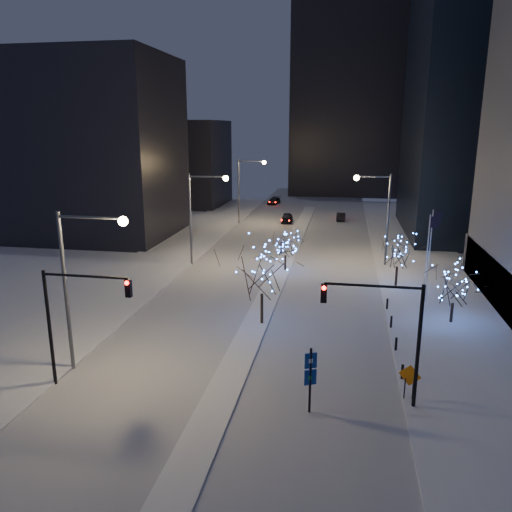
% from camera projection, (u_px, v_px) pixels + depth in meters
% --- Properties ---
extents(ground, '(160.00, 160.00, 0.00)m').
position_uv_depth(ground, '(220.00, 400.00, 27.78)').
color(ground, silver).
rests_on(ground, ground).
extents(road, '(20.00, 130.00, 0.02)m').
position_uv_depth(road, '(290.00, 251.00, 61.14)').
color(road, '#A9ADB8').
rests_on(road, ground).
extents(median, '(2.00, 80.00, 0.15)m').
position_uv_depth(median, '(285.00, 261.00, 56.36)').
color(median, silver).
rests_on(median, ground).
extents(east_sidewalk, '(10.00, 90.00, 0.15)m').
position_uv_depth(east_sidewalk, '(439.00, 297.00, 44.27)').
color(east_sidewalk, silver).
rests_on(east_sidewalk, ground).
extents(west_sidewalk, '(8.00, 90.00, 0.15)m').
position_uv_depth(west_sidewalk, '(132.00, 280.00, 49.21)').
color(west_sidewalk, silver).
rests_on(west_sidewalk, ground).
extents(filler_west_near, '(22.00, 18.00, 24.00)m').
position_uv_depth(filler_west_near, '(90.00, 148.00, 67.68)').
color(filler_west_near, black).
rests_on(filler_west_near, ground).
extents(filler_west_far, '(18.00, 16.00, 16.00)m').
position_uv_depth(filler_west_far, '(177.00, 163.00, 96.93)').
color(filler_west_far, black).
rests_on(filler_west_far, ground).
extents(horizon_block, '(24.00, 14.00, 42.00)m').
position_uv_depth(horizon_block, '(348.00, 98.00, 109.20)').
color(horizon_block, black).
rests_on(horizon_block, ground).
extents(street_lamp_w_near, '(4.40, 0.56, 10.00)m').
position_uv_depth(street_lamp_w_near, '(80.00, 270.00, 29.59)').
color(street_lamp_w_near, '#595E66').
rests_on(street_lamp_w_near, ground).
extents(street_lamp_w_mid, '(4.40, 0.56, 10.00)m').
position_uv_depth(street_lamp_w_mid, '(200.00, 207.00, 53.42)').
color(street_lamp_w_mid, '#595E66').
rests_on(street_lamp_w_mid, ground).
extents(street_lamp_w_far, '(4.40, 0.56, 10.00)m').
position_uv_depth(street_lamp_w_far, '(245.00, 182.00, 77.24)').
color(street_lamp_w_far, '#595E66').
rests_on(street_lamp_w_far, ground).
extents(street_lamp_east, '(3.90, 0.56, 10.00)m').
position_uv_depth(street_lamp_east, '(380.00, 208.00, 53.05)').
color(street_lamp_east, '#595E66').
rests_on(street_lamp_east, ground).
extents(traffic_signal_west, '(5.26, 0.43, 7.00)m').
position_uv_depth(traffic_signal_west, '(73.00, 310.00, 28.03)').
color(traffic_signal_west, black).
rests_on(traffic_signal_west, ground).
extents(traffic_signal_east, '(5.26, 0.43, 7.00)m').
position_uv_depth(traffic_signal_east, '(389.00, 324.00, 26.02)').
color(traffic_signal_east, black).
rests_on(traffic_signal_east, ground).
extents(flagpoles, '(1.35, 2.60, 8.00)m').
position_uv_depth(flagpoles, '(429.00, 253.00, 40.75)').
color(flagpoles, silver).
rests_on(flagpoles, east_sidewalk).
extents(bollards, '(0.16, 12.16, 0.90)m').
position_uv_depth(bollards, '(394.00, 332.00, 35.43)').
color(bollards, black).
rests_on(bollards, east_sidewalk).
extents(car_near, '(1.95, 4.42, 1.48)m').
position_uv_depth(car_near, '(287.00, 218.00, 79.40)').
color(car_near, black).
rests_on(car_near, ground).
extents(car_mid, '(1.49, 3.95, 1.29)m').
position_uv_depth(car_mid, '(341.00, 216.00, 81.23)').
color(car_mid, black).
rests_on(car_mid, ground).
extents(car_far, '(2.46, 4.69, 1.30)m').
position_uv_depth(car_far, '(274.00, 201.00, 98.48)').
color(car_far, black).
rests_on(car_far, ground).
extents(holiday_tree_median_near, '(5.90, 5.90, 6.69)m').
position_uv_depth(holiday_tree_median_near, '(262.00, 269.00, 37.24)').
color(holiday_tree_median_near, black).
rests_on(holiday_tree_median_near, median).
extents(holiday_tree_median_far, '(3.02, 3.02, 3.99)m').
position_uv_depth(holiday_tree_median_far, '(286.00, 245.00, 51.93)').
color(holiday_tree_median_far, black).
rests_on(holiday_tree_median_far, median).
extents(holiday_tree_plaza_near, '(4.27, 4.27, 4.57)m').
position_uv_depth(holiday_tree_plaza_near, '(454.00, 286.00, 37.82)').
color(holiday_tree_plaza_near, black).
rests_on(holiday_tree_plaza_near, east_sidewalk).
extents(holiday_tree_plaza_far, '(4.76, 4.76, 4.94)m').
position_uv_depth(holiday_tree_plaza_far, '(398.00, 252.00, 46.64)').
color(holiday_tree_plaza_far, black).
rests_on(holiday_tree_plaza_far, east_sidewalk).
extents(wayfinding_sign, '(0.63, 0.35, 3.69)m').
position_uv_depth(wayfinding_sign, '(310.00, 374.00, 26.00)').
color(wayfinding_sign, black).
rests_on(wayfinding_sign, ground).
extents(construction_sign, '(1.16, 0.52, 2.04)m').
position_uv_depth(construction_sign, '(410.00, 379.00, 27.30)').
color(construction_sign, black).
rests_on(construction_sign, east_sidewalk).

